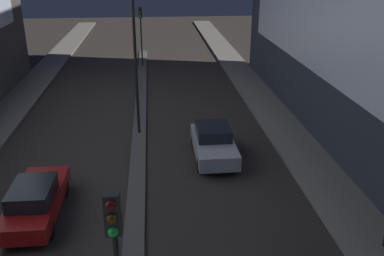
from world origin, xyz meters
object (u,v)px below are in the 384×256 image
(traffic_light_near, at_px, (116,253))
(street_lamp, at_px, (134,38))
(car_left_lane, at_px, (36,200))
(traffic_light_mid, at_px, (141,24))
(car_right_lane, at_px, (214,143))

(traffic_light_near, distance_m, street_lamp, 14.96)
(car_left_lane, bearing_deg, street_lamp, 64.44)
(street_lamp, distance_m, car_left_lane, 9.65)
(street_lamp, bearing_deg, car_left_lane, -115.56)
(traffic_light_near, bearing_deg, car_left_lane, 116.96)
(traffic_light_near, distance_m, car_left_lane, 8.64)
(traffic_light_near, height_order, car_left_lane, traffic_light_near)
(traffic_light_mid, height_order, car_right_lane, traffic_light_mid)
(traffic_light_mid, bearing_deg, traffic_light_near, -90.00)
(car_left_lane, bearing_deg, traffic_light_near, -63.04)
(street_lamp, bearing_deg, traffic_light_near, -90.00)
(traffic_light_mid, distance_m, car_right_lane, 18.83)
(traffic_light_near, relative_size, traffic_light_mid, 1.00)
(traffic_light_near, distance_m, traffic_light_mid, 29.87)
(car_right_lane, bearing_deg, traffic_light_mid, 101.38)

